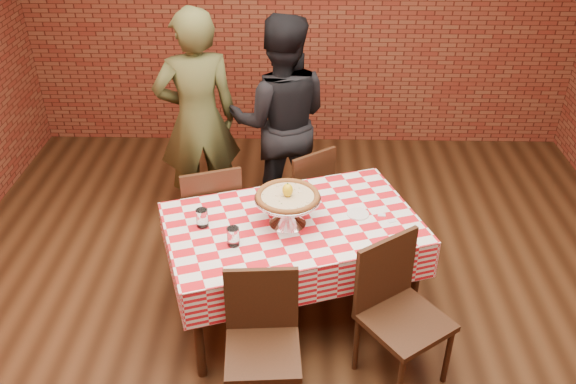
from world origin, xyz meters
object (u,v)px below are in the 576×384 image
object	(u,v)px
pizza_stand	(288,210)
diner_olive	(198,120)
water_glass_right	(202,218)
condiment_caddy	(294,190)
table	(292,268)
diner_black	(281,121)
water_glass_left	(233,237)
pizza	(288,197)
chair_near_left	(263,353)
chair_near_right	(406,320)
chair_far_left	(209,212)
chair_far_right	(300,193)

from	to	relation	value
pizza_stand	diner_olive	distance (m)	1.42
water_glass_right	condiment_caddy	world-z (taller)	condiment_caddy
table	diner_black	xyz separation A→B (m)	(-0.12, 1.26, 0.51)
diner_olive	diner_black	xyz separation A→B (m)	(0.67, 0.07, -0.04)
pizza_stand	water_glass_right	world-z (taller)	pizza_stand
water_glass_right	diner_olive	size ratio (longest dim) A/B	0.07
condiment_caddy	diner_black	xyz separation A→B (m)	(-0.12, 0.97, 0.06)
water_glass_left	diner_black	xyz separation A→B (m)	(0.24, 1.52, 0.06)
pizza	chair_near_left	xyz separation A→B (m)	(-0.12, -0.84, -0.51)
table	chair_near_right	world-z (taller)	chair_near_right
diner_black	pizza_stand	bearing A→B (deg)	92.67
water_glass_right	chair_near_left	bearing A→B (deg)	-61.61
chair_far_left	table	bearing A→B (deg)	120.16
water_glass_left	table	bearing A→B (deg)	35.45
chair_near_left	chair_near_right	xyz separation A→B (m)	(0.83, 0.27, 0.02)
table	condiment_caddy	size ratio (longest dim) A/B	12.89
water_glass_right	diner_olive	xyz separation A→B (m)	(-0.21, 1.25, 0.10)
chair_near_right	chair_far_right	distance (m)	1.59
pizza	diner_olive	size ratio (longest dim) A/B	0.22
table	chair_near_left	size ratio (longest dim) A/B	1.79
pizza_stand	diner_olive	bearing A→B (deg)	122.10
chair_near_left	chair_far_right	xyz separation A→B (m)	(0.20, 1.72, -0.01)
chair_far_right	diner_black	xyz separation A→B (m)	(-0.16, 0.39, 0.45)
table	chair_far_left	bearing A→B (deg)	139.40
pizza_stand	chair_near_left	bearing A→B (deg)	-98.11
table	pizza	world-z (taller)	pizza
table	water_glass_left	xyz separation A→B (m)	(-0.36, -0.26, 0.44)
chair_near_left	condiment_caddy	bearing A→B (deg)	78.21
chair_far_right	water_glass_left	bearing A→B (deg)	33.84
water_glass_right	chair_near_right	bearing A→B (deg)	-22.55
water_glass_right	diner_black	distance (m)	1.40
pizza	table	bearing A→B (deg)	18.29
pizza	chair_far_left	distance (m)	0.96
condiment_caddy	chair_far_right	distance (m)	0.70
pizza	chair_far_right	bearing A→B (deg)	85.00
condiment_caddy	chair_far_left	bearing A→B (deg)	162.09
chair_far_left	diner_olive	distance (m)	0.81
chair_near_left	diner_olive	distance (m)	2.19
chair_near_left	diner_olive	xyz separation A→B (m)	(-0.64, 2.04, 0.47)
pizza_stand	pizza	world-z (taller)	pizza
water_glass_right	chair_near_right	xyz separation A→B (m)	(1.26, -0.52, -0.35)
diner_black	pizza	bearing A→B (deg)	92.67
table	chair_near_left	xyz separation A→B (m)	(-0.15, -0.85, 0.07)
pizza	condiment_caddy	bearing A→B (deg)	83.34
table	pizza_stand	bearing A→B (deg)	-161.71
water_glass_left	water_glass_right	size ratio (longest dim) A/B	1.00
chair_near_left	diner_black	size ratio (longest dim) A/B	0.51
chair_far_left	pizza	bearing A→B (deg)	118.19
water_glass_right	diner_olive	distance (m)	1.27
chair_near_left	chair_far_left	distance (m)	1.48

